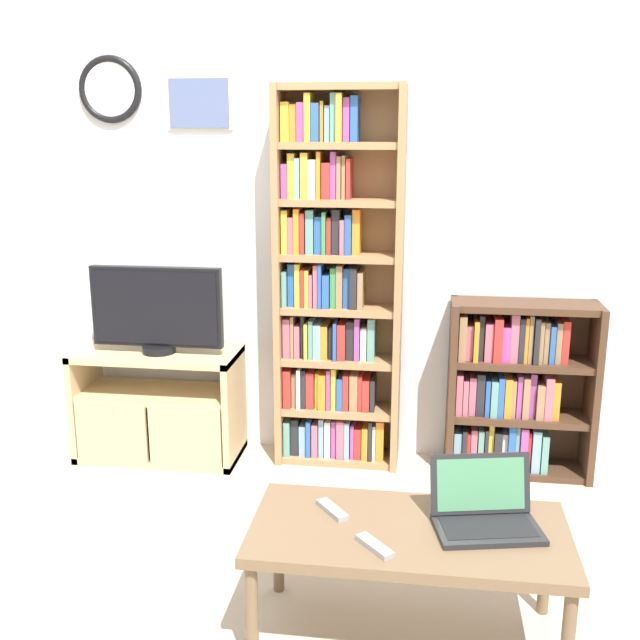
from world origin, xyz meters
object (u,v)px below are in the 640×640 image
object	(u,v)px
laptop	(485,510)
remote_far_from_laptop	(375,546)
bookshelf_tall	(333,291)
coffee_table	(409,540)
bookshelf_short	(513,389)
tv_stand	(158,405)
remote_near_laptop	(332,510)
television	(157,310)

from	to	relation	value
laptop	remote_far_from_laptop	bearing A→B (deg)	-163.20
bookshelf_tall	coffee_table	size ratio (longest dim) A/B	1.82
coffee_table	bookshelf_short	bearing A→B (deg)	71.18
tv_stand	remote_near_laptop	xyz separation A→B (m)	(1.15, -1.31, 0.15)
bookshelf_tall	laptop	size ratio (longest dim) A/B	5.00
bookshelf_short	laptop	distance (m)	1.45
tv_stand	bookshelf_short	xyz separation A→B (m)	(1.93, 0.10, 0.15)
television	laptop	world-z (taller)	television
tv_stand	remote_far_from_laptop	distance (m)	2.03
bookshelf_tall	laptop	world-z (taller)	bookshelf_tall
television	bookshelf_short	bearing A→B (deg)	3.34
coffee_table	remote_near_laptop	xyz separation A→B (m)	(-0.28, 0.07, 0.06)
tv_stand	bookshelf_short	world-z (taller)	bookshelf_short
television	laptop	distance (m)	2.15
coffee_table	tv_stand	bearing A→B (deg)	135.76
coffee_table	remote_far_from_laptop	bearing A→B (deg)	-126.85
television	coffee_table	bearing A→B (deg)	-44.54
bookshelf_tall	remote_near_laptop	size ratio (longest dim) A/B	13.23
bookshelf_tall	remote_near_laptop	bearing A→B (deg)	-82.85
television	remote_near_laptop	distance (m)	1.77
tv_stand	laptop	bearing A→B (deg)	-38.28
bookshelf_tall	coffee_table	distance (m)	1.67
bookshelf_tall	remote_far_from_laptop	xyz separation A→B (m)	(0.35, -1.65, -0.51)
tv_stand	bookshelf_tall	bearing A→B (deg)	6.66
bookshelf_tall	coffee_table	xyz separation A→B (m)	(0.46, -1.50, -0.56)
television	bookshelf_short	xyz separation A→B (m)	(1.91, 0.11, -0.40)
coffee_table	remote_far_from_laptop	size ratio (longest dim) A/B	7.49
coffee_table	laptop	bearing A→B (deg)	12.63
remote_near_laptop	remote_far_from_laptop	bearing A→B (deg)	89.17
bookshelf_short	laptop	world-z (taller)	bookshelf_short
remote_near_laptop	bookshelf_short	bearing A→B (deg)	-157.32
tv_stand	remote_far_from_laptop	size ratio (longest dim) A/B	6.07
remote_far_from_laptop	bookshelf_short	bearing A→B (deg)	-152.47
television	laptop	bearing A→B (deg)	-38.48
bookshelf_tall	laptop	distance (m)	1.68
bookshelf_tall	bookshelf_short	distance (m)	1.09
remote_near_laptop	tv_stand	bearing A→B (deg)	-87.10
coffee_table	laptop	world-z (taller)	laptop
television	coffee_table	size ratio (longest dim) A/B	0.65
remote_near_laptop	remote_far_from_laptop	xyz separation A→B (m)	(0.17, -0.22, 0.00)
tv_stand	remote_far_from_laptop	xyz separation A→B (m)	(1.32, -1.54, 0.15)
laptop	tv_stand	bearing A→B (deg)	129.45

